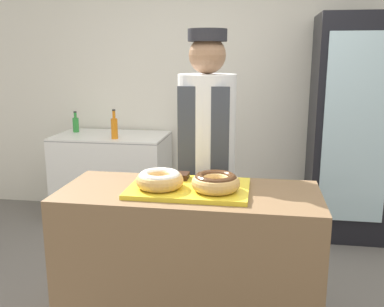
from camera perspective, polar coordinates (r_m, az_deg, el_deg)
The scene contains 12 objects.
wall_back at distance 4.31m, azimuth 4.36°, elevation 9.46°, with size 8.00×0.06×2.70m.
display_counter at distance 2.47m, azimuth -0.38°, elevation -14.98°, with size 1.39×0.59×0.91m.
serving_tray at distance 2.29m, azimuth -0.40°, elevation -4.66°, with size 0.64×0.42×0.02m.
donut_light_glaze at distance 2.25m, azimuth -4.33°, elevation -3.41°, with size 0.25×0.25×0.09m.
donut_chocolate_glaze at distance 2.20m, azimuth 3.17°, elevation -3.75°, with size 0.25×0.25×0.09m.
brownie_back_left at distance 2.42m, azimuth -1.64°, elevation -3.00°, with size 0.10×0.10×0.03m.
brownie_back_right at distance 2.40m, azimuth 1.91°, elevation -3.16°, with size 0.10×0.10×0.03m.
baker_person at distance 2.79m, azimuth 1.93°, elevation -0.94°, with size 0.37×0.37×1.77m.
beverage_fridge at distance 4.03m, azimuth 20.19°, elevation 3.12°, with size 0.65×0.62×1.95m.
chest_freezer at distance 4.32m, azimuth -10.50°, elevation -3.08°, with size 1.07×0.63×0.86m.
bottle_green at distance 4.45m, azimuth -15.24°, elevation 3.81°, with size 0.06×0.06×0.21m.
bottle_orange at distance 4.00m, azimuth -10.31°, elevation 3.44°, with size 0.06×0.06×0.27m.
Camera 1 is at (0.36, -2.15, 1.61)m, focal length 40.00 mm.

